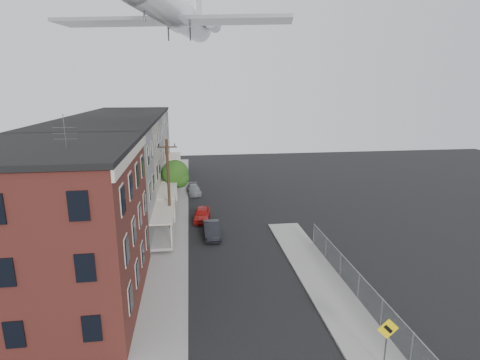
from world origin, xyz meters
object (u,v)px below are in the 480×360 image
object	(u,v)px
warning_sign	(387,335)
airplane	(178,14)
utility_pole	(169,186)
street_tree	(176,175)
car_far	(194,190)
car_mid	(212,230)
car_near	(202,214)

from	to	relation	value
warning_sign	airplane	world-z (taller)	airplane
warning_sign	airplane	size ratio (longest dim) A/B	0.11
airplane	warning_sign	bearing A→B (deg)	-68.23
utility_pole	airplane	bearing A→B (deg)	77.55
street_tree	car_far	xyz separation A→B (m)	(2.00, 3.55, -2.87)
warning_sign	utility_pole	distance (m)	22.25
street_tree	car_mid	world-z (taller)	street_tree
airplane	car_mid	bearing A→B (deg)	-70.07
car_mid	airplane	distance (m)	21.03
car_near	car_mid	xyz separation A→B (m)	(0.75, -4.50, 0.00)
warning_sign	street_tree	size ratio (longest dim) A/B	0.54
car_near	car_mid	bearing A→B (deg)	-73.57
warning_sign	car_far	size ratio (longest dim) A/B	0.70
car_near	car_mid	distance (m)	4.56
utility_pole	car_far	distance (m)	14.28
car_mid	street_tree	bearing A→B (deg)	106.36
car_mid	car_far	distance (m)	14.69
warning_sign	airplane	distance (m)	32.51
warning_sign	car_far	world-z (taller)	warning_sign
airplane	car_near	bearing A→B (deg)	-54.17
car_mid	airplane	bearing A→B (deg)	108.85
utility_pole	airplane	xyz separation A→B (m)	(1.28, 5.81, 15.70)
utility_pole	car_far	bearing A→B (deg)	80.21
car_mid	airplane	size ratio (longest dim) A/B	0.16
car_mid	warning_sign	bearing A→B (deg)	-68.61
warning_sign	car_mid	bearing A→B (deg)	112.47
car_mid	car_far	world-z (taller)	car_mid
airplane	utility_pole	bearing A→B (deg)	-102.45
car_near	airplane	xyz separation A→B (m)	(-1.76, 2.44, 19.70)
warning_sign	car_near	xyz separation A→B (m)	(-8.15, 22.39, -1.21)
street_tree	car_mid	bearing A→B (deg)	-72.56
car_near	car_mid	size ratio (longest dim) A/B	0.96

